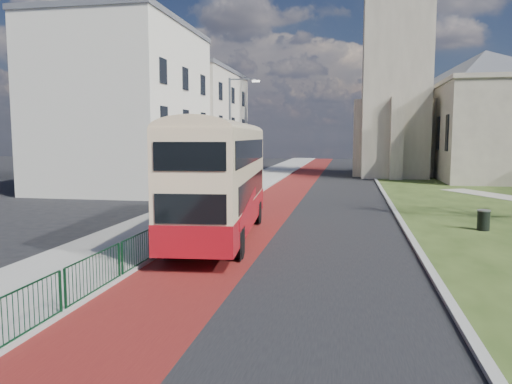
# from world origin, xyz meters

# --- Properties ---
(ground) EXTENTS (160.00, 160.00, 0.00)m
(ground) POSITION_xyz_m (0.00, 0.00, 0.00)
(ground) COLOR black
(ground) RESTS_ON ground
(road_carriageway) EXTENTS (9.00, 120.00, 0.01)m
(road_carriageway) POSITION_xyz_m (1.50, 20.00, 0.01)
(road_carriageway) COLOR black
(road_carriageway) RESTS_ON ground
(bus_lane) EXTENTS (3.40, 120.00, 0.01)m
(bus_lane) POSITION_xyz_m (-1.20, 20.00, 0.01)
(bus_lane) COLOR #591414
(bus_lane) RESTS_ON ground
(pavement_west) EXTENTS (4.00, 120.00, 0.12)m
(pavement_west) POSITION_xyz_m (-5.00, 20.00, 0.06)
(pavement_west) COLOR gray
(pavement_west) RESTS_ON ground
(kerb_west) EXTENTS (0.25, 120.00, 0.13)m
(kerb_west) POSITION_xyz_m (-3.00, 20.00, 0.07)
(kerb_west) COLOR #999993
(kerb_west) RESTS_ON ground
(kerb_east) EXTENTS (0.25, 80.00, 0.13)m
(kerb_east) POSITION_xyz_m (6.10, 22.00, 0.07)
(kerb_east) COLOR #999993
(kerb_east) RESTS_ON ground
(pedestrian_railing) EXTENTS (0.07, 24.00, 1.12)m
(pedestrian_railing) POSITION_xyz_m (-2.95, 4.00, 0.55)
(pedestrian_railing) COLOR #0C381D
(pedestrian_railing) RESTS_ON ground
(gothic_church) EXTENTS (16.38, 18.00, 40.00)m
(gothic_church) POSITION_xyz_m (12.56, 38.00, 13.13)
(gothic_church) COLOR gray
(gothic_church) RESTS_ON ground
(street_block_near) EXTENTS (10.30, 14.30, 13.00)m
(street_block_near) POSITION_xyz_m (-14.00, 22.00, 6.51)
(street_block_near) COLOR silver
(street_block_near) RESTS_ON ground
(street_block_far) EXTENTS (10.30, 16.30, 11.50)m
(street_block_far) POSITION_xyz_m (-14.00, 38.00, 5.76)
(street_block_far) COLOR beige
(street_block_far) RESTS_ON ground
(streetlamp) EXTENTS (2.13, 0.18, 8.00)m
(streetlamp) POSITION_xyz_m (-4.35, 18.00, 4.59)
(streetlamp) COLOR gray
(streetlamp) RESTS_ON pavement_west
(bus) EXTENTS (3.57, 11.27, 4.63)m
(bus) POSITION_xyz_m (-1.56, 4.19, 2.64)
(bus) COLOR maroon
(bus) RESTS_ON ground
(litter_bin) EXTENTS (0.59, 0.59, 0.91)m
(litter_bin) POSITION_xyz_m (9.47, 7.91, 0.50)
(litter_bin) COLOR black
(litter_bin) RESTS_ON grass_green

